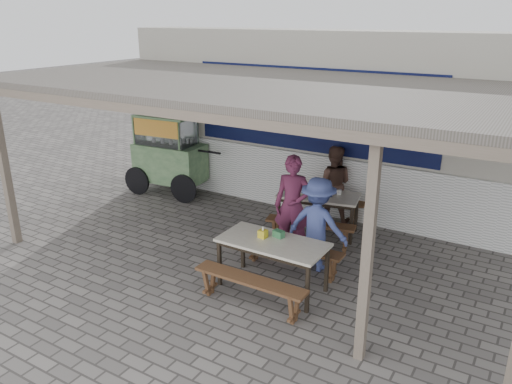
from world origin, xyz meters
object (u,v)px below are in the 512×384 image
object	(u,v)px
bench_right_wall	(292,250)
table_left	(318,198)
patron_street_side	(293,206)
condiment_jar	(339,192)
tissue_box	(263,234)
donation_box	(279,234)
bench_left_street	(310,228)
table_right	(273,246)
bench_right_street	(250,285)
patron_right_table	(318,224)
bench_left_wall	(324,205)
patron_wall_side	(333,184)
condiment_bowl	(306,191)
vendor_cart	(168,152)

from	to	relation	value
bench_right_wall	table_left	bearing A→B (deg)	99.75
patron_street_side	condiment_jar	world-z (taller)	patron_street_side
tissue_box	donation_box	size ratio (longest dim) A/B	0.74
bench_left_street	table_right	distance (m)	1.58
bench_right_street	patron_street_side	distance (m)	1.89
bench_right_street	condiment_jar	size ratio (longest dim) A/B	18.47
donation_box	table_left	bearing A→B (deg)	97.52
condiment_jar	tissue_box	bearing A→B (deg)	-96.24
table_right	patron_right_table	bearing A→B (deg)	72.29
bench_right_wall	donation_box	world-z (taller)	donation_box
bench_left_wall	condiment_jar	distance (m)	0.75
bench_right_street	donation_box	world-z (taller)	donation_box
bench_left_wall	patron_wall_side	bearing A→B (deg)	29.63
bench_left_wall	patron_right_table	distance (m)	1.97
patron_wall_side	condiment_bowl	xyz separation A→B (m)	(-0.22, -0.70, 0.03)
bench_left_wall	patron_wall_side	xyz separation A→B (m)	(0.11, 0.10, 0.40)
patron_right_table	donation_box	world-z (taller)	patron_right_table
bench_left_wall	donation_box	xyz separation A→B (m)	(0.38, -2.54, 0.46)
table_left	donation_box	bearing A→B (deg)	-94.45
bench_left_street	vendor_cart	size ratio (longest dim) A/B	0.71
bench_left_street	table_right	xyz separation A→B (m)	(0.13, -1.54, 0.34)
patron_wall_side	donation_box	xyz separation A→B (m)	(0.27, -2.64, 0.06)
patron_right_table	bench_left_street	bearing A→B (deg)	-57.59
condiment_bowl	patron_right_table	bearing A→B (deg)	-57.29
bench_left_wall	vendor_cart	world-z (taller)	vendor_cart
patron_right_table	tissue_box	bearing A→B (deg)	60.78
bench_left_street	patron_right_table	distance (m)	0.87
patron_right_table	table_left	bearing A→B (deg)	-66.64
bench_right_street	patron_wall_side	size ratio (longest dim) A/B	1.10
vendor_cart	patron_wall_side	distance (m)	3.74
bench_right_street	patron_wall_side	world-z (taller)	patron_wall_side
vendor_cart	bench_left_street	bearing A→B (deg)	-17.93
bench_left_wall	donation_box	world-z (taller)	donation_box
bench_right_wall	condiment_jar	world-z (taller)	condiment_jar
table_right	patron_street_side	bearing A→B (deg)	104.12
bench_right_street	donation_box	bearing A→B (deg)	89.62
patron_right_table	tissue_box	world-z (taller)	patron_right_table
bench_left_wall	patron_street_side	bearing A→B (deg)	-98.93
patron_right_table	donation_box	size ratio (longest dim) A/B	9.69
patron_wall_side	vendor_cart	bearing A→B (deg)	-11.08
condiment_bowl	vendor_cart	bearing A→B (deg)	174.47
table_right	donation_box	bearing A→B (deg)	88.18
bench_left_street	tissue_box	world-z (taller)	tissue_box
tissue_box	condiment_bowl	size ratio (longest dim) A/B	0.54
condiment_jar	table_right	bearing A→B (deg)	-91.60
bench_left_street	patron_wall_side	size ratio (longest dim) A/B	1.04
patron_street_side	patron_right_table	size ratio (longest dim) A/B	1.12
patron_wall_side	donation_box	distance (m)	2.66
donation_box	patron_street_side	bearing A→B (deg)	106.35
patron_street_side	bench_left_street	bearing A→B (deg)	51.39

